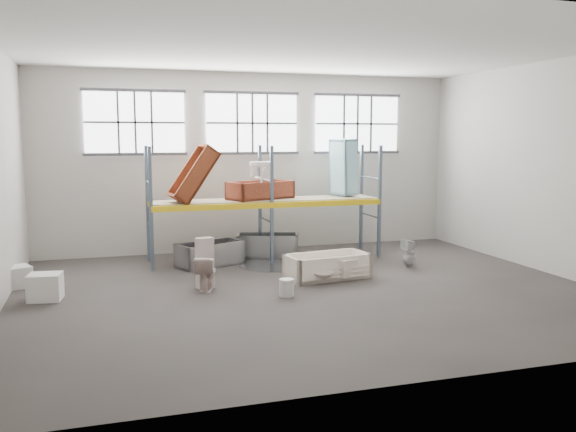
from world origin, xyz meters
name	(u,v)px	position (x,y,z in m)	size (l,w,h in m)	color
floor	(309,293)	(0.00, 0.00, -0.05)	(12.00, 10.00, 0.10)	#413B38
ceiling	(310,45)	(0.00, 0.00, 5.05)	(12.00, 10.00, 0.10)	silver
wall_back	(252,162)	(0.00, 5.05, 2.50)	(12.00, 0.10, 5.00)	#B8B2A9
wall_front	(439,195)	(0.00, -5.05, 2.50)	(12.00, 0.10, 5.00)	#A7A39C
wall_right	(552,168)	(6.05, 0.00, 2.50)	(0.10, 10.00, 5.00)	beige
window_left	(135,122)	(-3.20, 4.94, 3.60)	(2.60, 0.04, 1.60)	white
window_mid	(252,123)	(0.00, 4.94, 3.60)	(2.60, 0.04, 1.60)	white
window_right	(357,124)	(3.20, 4.94, 3.60)	(2.60, 0.04, 1.60)	white
rack_upright_la	(151,209)	(-3.00, 2.90, 1.50)	(0.08, 0.08, 3.00)	slate
rack_upright_lb	(147,204)	(-3.00, 4.10, 1.50)	(0.08, 0.08, 3.00)	slate
rack_upright_ma	(272,205)	(0.00, 2.90, 1.50)	(0.08, 0.08, 3.00)	slate
rack_upright_mb	(260,200)	(0.00, 4.10, 1.50)	(0.08, 0.08, 3.00)	slate
rack_upright_ra	(380,201)	(3.00, 2.90, 1.50)	(0.08, 0.08, 3.00)	slate
rack_upright_rb	(361,197)	(3.00, 4.10, 1.50)	(0.08, 0.08, 3.00)	slate
rack_beam_front	(272,205)	(0.00, 2.90, 1.50)	(6.00, 0.10, 0.14)	yellow
rack_beam_back	(260,200)	(0.00, 4.10, 1.50)	(6.00, 0.10, 0.14)	yellow
shelf_deck	(266,200)	(0.00, 3.50, 1.58)	(5.90, 1.10, 0.03)	gray
wet_patch	(274,265)	(0.00, 2.70, 0.00)	(1.80, 1.80, 0.00)	black
bathtub_beige	(327,266)	(0.78, 0.97, 0.28)	(1.89, 0.89, 0.56)	white
cistern_spare	(348,268)	(1.13, 0.58, 0.28)	(0.42, 0.20, 0.40)	beige
sink_in_tub	(323,276)	(0.50, 0.49, 0.16)	(0.47, 0.47, 0.16)	beige
toilet_beige	(206,273)	(-2.05, 0.72, 0.37)	(0.41, 0.72, 0.73)	beige
cistern_tall	(205,263)	(-2.06, 0.86, 0.55)	(0.35, 0.23, 1.09)	#C3ADA8
toilet_white	(409,253)	(3.18, 1.52, 0.35)	(0.31, 0.32, 0.70)	silver
steel_tub_left	(210,254)	(-1.57, 3.07, 0.30)	(1.63, 0.76, 0.60)	#9A9BA1
steel_tub_right	(268,245)	(0.15, 3.86, 0.30)	(1.65, 0.77, 0.60)	#95999B
rust_tub_flat	(260,190)	(-0.11, 3.63, 1.82)	(1.71, 0.80, 0.48)	#974828
rust_tub_tilted	(194,174)	(-1.91, 3.32, 2.29)	(1.54, 0.72, 0.43)	brown
sink_on_shelf	(261,181)	(-0.20, 3.17, 2.09)	(0.62, 0.48, 0.55)	white
blue_tub_upright	(343,167)	(2.27, 3.71, 2.40)	(1.52, 0.71, 0.43)	#8DC5D4
bucket	(287,288)	(-0.58, -0.30, 0.18)	(0.30, 0.30, 0.35)	beige
carton_near	(45,287)	(-5.26, 0.82, 0.27)	(0.62, 0.53, 0.53)	silver
carton_far	(17,277)	(-5.94, 2.11, 0.23)	(0.55, 0.55, 0.46)	silver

